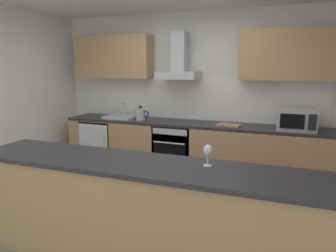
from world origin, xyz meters
The scene contains 14 objects.
ground centered at (0.00, 0.00, -0.01)m, with size 5.67×4.85×0.02m, color gray.
wall_back centered at (0.00, 1.98, 1.30)m, with size 5.67×0.12×2.60m, color white.
backsplash_tile centered at (0.00, 1.91, 1.23)m, with size 3.97×0.02×0.66m, color white.
counter_back centered at (0.00, 1.60, 0.45)m, with size 4.11×0.60×0.90m.
counter_island centered at (0.20, -0.61, 0.48)m, with size 3.14×0.64×0.95m.
upper_cabinets centered at (0.00, 1.75, 1.91)m, with size 4.05×0.32×0.70m.
oven centered at (-0.21, 1.58, 0.46)m, with size 0.60×0.62×0.80m.
refrigerator centered at (-1.56, 1.58, 0.43)m, with size 0.58×0.60×0.85m.
microwave centered at (1.52, 1.55, 1.05)m, with size 0.50×0.38×0.30m.
sink centered at (-1.19, 1.59, 0.93)m, with size 0.50×0.40×0.26m.
kettle centered at (-0.80, 1.54, 1.01)m, with size 0.29×0.15×0.24m.
range_hood centered at (-0.21, 1.71, 1.79)m, with size 0.62×0.45×0.72m.
wine_glass centered at (0.78, -0.50, 1.07)m, with size 0.08×0.08×0.18m.
chopping_board centered at (0.62, 1.55, 0.91)m, with size 0.34×0.22×0.02m, color tan.
Camera 1 is at (1.30, -2.82, 1.73)m, focal length 32.25 mm.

